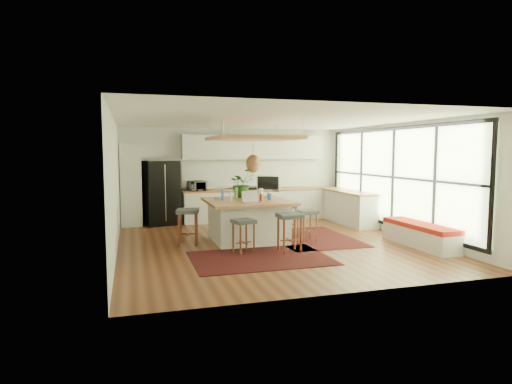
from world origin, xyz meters
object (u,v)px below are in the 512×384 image
object	(u,v)px
stool_right_front	(307,225)
stool_right_back	(289,219)
laptop	(251,197)
microwave	(197,185)
monitor	(268,187)
stool_near_right	(290,235)
stool_left_side	(188,229)
fridge	(161,191)
island_plant	(242,186)
stool_near_left	(244,235)
island	(248,220)

from	to	relation	value
stool_right_front	stool_right_back	world-z (taller)	stool_right_back
stool_right_back	laptop	xyz separation A→B (m)	(-1.27, -1.08, 0.70)
laptop	microwave	distance (m)	3.28
monitor	stool_near_right	bearing A→B (deg)	-60.72
monitor	stool_left_side	bearing A→B (deg)	-133.42
stool_near_right	stool_left_side	bearing A→B (deg)	146.24
fridge	island_plant	world-z (taller)	fridge
laptop	stool_right_front	bearing A→B (deg)	2.45
stool_right_front	microwave	size ratio (longest dim) A/B	1.39
fridge	stool_near_left	xyz separation A→B (m)	(1.33, -3.88, -0.57)
stool_near_left	stool_right_front	world-z (taller)	stool_right_front
stool_right_back	monitor	world-z (taller)	monitor
stool_left_side	laptop	distance (m)	1.54
monitor	island_plant	world-z (taller)	island_plant
island	stool_near_left	xyz separation A→B (m)	(-0.39, -1.13, -0.11)
fridge	monitor	distance (m)	3.32
island	stool_right_front	size ratio (longest dim) A/B	2.64
stool_left_side	monitor	size ratio (longest dim) A/B	1.38
stool_near_left	stool_left_side	world-z (taller)	stool_left_side
stool_near_left	stool_right_front	distance (m)	1.85
island	stool_right_front	bearing A→B (deg)	-16.50
microwave	island	bearing A→B (deg)	-88.16
stool_near_left	stool_right_front	xyz separation A→B (m)	(1.69, 0.75, 0.00)
fridge	stool_right_front	world-z (taller)	fridge
stool_right_front	stool_left_side	size ratio (longest dim) A/B	0.89
stool_right_front	laptop	distance (m)	1.52
stool_right_front	monitor	distance (m)	1.34
stool_right_back	island_plant	world-z (taller)	island_plant
monitor	stool_right_front	bearing A→B (deg)	-16.78
fridge	stool_right_back	xyz separation A→B (m)	(2.94, -2.17, -0.57)
fridge	stool_right_back	bearing A→B (deg)	-49.24
stool_near_left	stool_right_back	size ratio (longest dim) A/B	0.93
fridge	monitor	world-z (taller)	fridge
laptop	stool_left_side	bearing A→B (deg)	159.23
fridge	microwave	bearing A→B (deg)	-15.26
fridge	microwave	xyz separation A→B (m)	(0.98, -0.04, 0.17)
stool_near_left	island_plant	size ratio (longest dim) A/B	1.00
monitor	microwave	world-z (taller)	monitor
microwave	stool_near_left	bearing A→B (deg)	-98.30
stool_near_left	microwave	size ratio (longest dim) A/B	1.34
stool_right_back	island_plant	distance (m)	1.46
stool_near_right	microwave	xyz separation A→B (m)	(-1.25, 4.03, 0.74)
stool_near_left	island	bearing A→B (deg)	70.87
fridge	island_plant	size ratio (longest dim) A/B	2.61
laptop	fridge	bearing A→B (deg)	114.57
stool_right_back	microwave	world-z (taller)	microwave
stool_near_right	laptop	distance (m)	1.22
stool_near_left	stool_right_back	bearing A→B (deg)	46.64
monitor	microwave	distance (m)	2.67
island_plant	island	bearing A→B (deg)	-92.58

